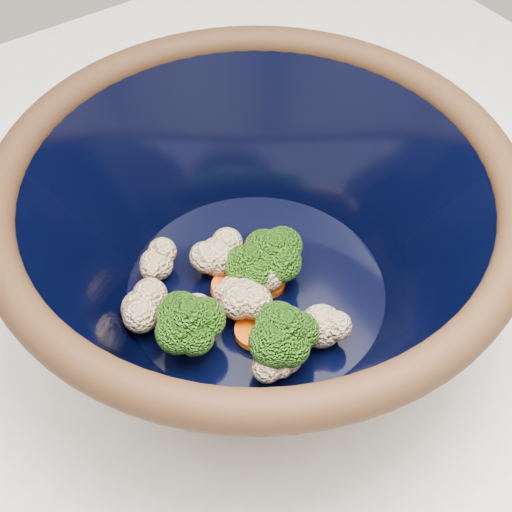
{
  "coord_description": "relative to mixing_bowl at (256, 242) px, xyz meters",
  "views": [
    {
      "loc": [
        -0.09,
        -0.16,
        1.36
      ],
      "look_at": [
        0.1,
        0.12,
        0.97
      ],
      "focal_mm": 50.0,
      "sensor_mm": 36.0,
      "label": 1
    }
  ],
  "objects": [
    {
      "name": "mixing_bowl",
      "position": [
        0.0,
        0.0,
        0.0
      ],
      "size": [
        0.41,
        0.41,
        0.16
      ],
      "rotation": [
        0.0,
        0.0,
        0.24
      ],
      "color": "black",
      "rests_on": "counter"
    },
    {
      "name": "vegetable_pile",
      "position": [
        -0.02,
        -0.01,
        -0.03
      ],
      "size": [
        0.14,
        0.15,
        0.06
      ],
      "color": "#608442",
      "rests_on": "mixing_bowl"
    }
  ]
}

